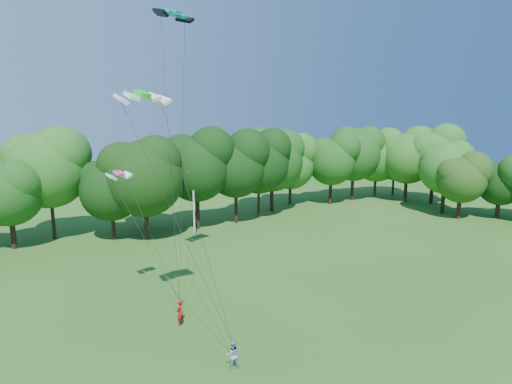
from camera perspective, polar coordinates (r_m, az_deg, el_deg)
utility_pole at (r=46.71m, az=-8.89°, el=-1.47°), size 1.54×0.39×7.78m
kite_flyer_left at (r=28.02m, az=-10.83°, el=-16.56°), size 0.78×0.75×1.79m
kite_flyer_right at (r=23.60m, az=-3.37°, el=-22.14°), size 0.97×0.88×1.64m
kite_teal at (r=30.86m, az=-11.81°, el=24.00°), size 3.12×2.21×0.54m
kite_green at (r=23.55m, az=-16.01°, el=13.40°), size 2.98×1.49×0.51m
kite_pink at (r=29.11m, az=-19.03°, el=2.57°), size 1.81×1.16×0.32m
tree_back_center at (r=45.61m, az=-15.73°, el=3.73°), size 9.38×9.38×13.65m
tree_back_east at (r=66.58m, az=10.76°, el=4.92°), size 8.12×8.12×11.81m
tree_flank_east at (r=60.68m, az=27.36°, el=2.44°), size 6.99×6.99×10.16m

